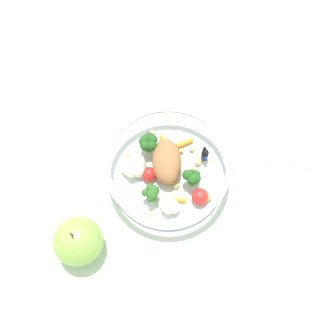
# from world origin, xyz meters

# --- Properties ---
(ground_plane) EXTENTS (2.40, 2.40, 0.00)m
(ground_plane) POSITION_xyz_m (0.00, 0.00, 0.00)
(ground_plane) COLOR silver
(food_container) EXTENTS (0.21, 0.21, 0.06)m
(food_container) POSITION_xyz_m (-0.02, 0.00, 0.03)
(food_container) COLOR white
(food_container) RESTS_ON ground_plane
(loose_apple) EXTENTS (0.08, 0.08, 0.09)m
(loose_apple) POSITION_xyz_m (0.15, -0.08, 0.04)
(loose_apple) COLOR #8CB74C
(loose_apple) RESTS_ON ground_plane
(folded_napkin) EXTENTS (0.13, 0.16, 0.01)m
(folded_napkin) POSITION_xyz_m (-0.17, 0.16, 0.00)
(folded_napkin) COLOR silver
(folded_napkin) RESTS_ON ground_plane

